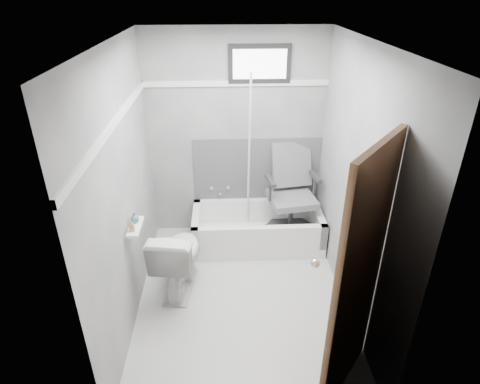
{
  "coord_description": "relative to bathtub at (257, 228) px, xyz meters",
  "views": [
    {
      "loc": [
        -0.16,
        -3.03,
        2.79
      ],
      "look_at": [
        0.0,
        0.35,
        1.0
      ],
      "focal_mm": 30.0,
      "sensor_mm": 36.0,
      "label": 1
    }
  ],
  "objects": [
    {
      "name": "floor",
      "position": [
        -0.23,
        -0.93,
        -0.21
      ],
      "size": [
        2.6,
        2.6,
        0.0
      ],
      "primitive_type": "plane",
      "color": "silver",
      "rests_on": "ground"
    },
    {
      "name": "ceiling",
      "position": [
        -0.23,
        -0.93,
        2.19
      ],
      "size": [
        2.6,
        2.6,
        0.0
      ],
      "primitive_type": "plane",
      "rotation": [
        3.14,
        0.0,
        0.0
      ],
      "color": "silver",
      "rests_on": "floor"
    },
    {
      "name": "wall_back",
      "position": [
        -0.23,
        0.37,
        0.99
      ],
      "size": [
        2.0,
        0.02,
        2.4
      ],
      "primitive_type": "cube",
      "color": "slate",
      "rests_on": "floor"
    },
    {
      "name": "wall_front",
      "position": [
        -0.23,
        -2.23,
        0.99
      ],
      "size": [
        2.0,
        0.02,
        2.4
      ],
      "primitive_type": "cube",
      "color": "slate",
      "rests_on": "floor"
    },
    {
      "name": "wall_left",
      "position": [
        -1.23,
        -0.93,
        0.99
      ],
      "size": [
        0.02,
        2.6,
        2.4
      ],
      "primitive_type": "cube",
      "color": "slate",
      "rests_on": "floor"
    },
    {
      "name": "wall_right",
      "position": [
        0.77,
        -0.93,
        0.99
      ],
      "size": [
        0.02,
        2.6,
        2.4
      ],
      "primitive_type": "cube",
      "color": "slate",
      "rests_on": "floor"
    },
    {
      "name": "bathtub",
      "position": [
        0.0,
        0.0,
        0.0
      ],
      "size": [
        1.5,
        0.7,
        0.42
      ],
      "primitive_type": null,
      "color": "white",
      "rests_on": "floor"
    },
    {
      "name": "office_chair",
      "position": [
        0.4,
        0.05,
        0.43
      ],
      "size": [
        0.69,
        0.69,
        1.04
      ],
      "primitive_type": null,
      "rotation": [
        0.0,
        0.0,
        0.16
      ],
      "color": "slate",
      "rests_on": "bathtub"
    },
    {
      "name": "toilet",
      "position": [
        -0.85,
        -0.74,
        0.16
      ],
      "size": [
        0.53,
        0.81,
        0.74
      ],
      "primitive_type": "imported",
      "rotation": [
        0.0,
        0.0,
        2.99
      ],
      "color": "white",
      "rests_on": "floor"
    },
    {
      "name": "door",
      "position": [
        0.75,
        -2.21,
        0.79
      ],
      "size": [
        0.78,
        0.78,
        2.0
      ],
      "primitive_type": null,
      "color": "brown",
      "rests_on": "floor"
    },
    {
      "name": "window",
      "position": [
        0.02,
        0.36,
        1.81
      ],
      "size": [
        0.66,
        0.04,
        0.4
      ],
      "primitive_type": null,
      "color": "black",
      "rests_on": "wall_back"
    },
    {
      "name": "backerboard",
      "position": [
        0.02,
        0.36,
        0.59
      ],
      "size": [
        1.5,
        0.02,
        0.78
      ],
      "primitive_type": "cube",
      "color": "#4C4C4F",
      "rests_on": "wall_back"
    },
    {
      "name": "trim_back",
      "position": [
        -0.23,
        0.36,
        1.61
      ],
      "size": [
        2.0,
        0.02,
        0.06
      ],
      "primitive_type": "cube",
      "color": "white",
      "rests_on": "wall_back"
    },
    {
      "name": "trim_left",
      "position": [
        -1.22,
        -0.93,
        1.61
      ],
      "size": [
        0.02,
        2.6,
        0.06
      ],
      "primitive_type": "cube",
      "color": "white",
      "rests_on": "wall_left"
    },
    {
      "name": "pole",
      "position": [
        -0.1,
        0.13,
        0.84
      ],
      "size": [
        0.02,
        0.32,
        1.93
      ],
      "primitive_type": "cylinder",
      "rotation": [
        0.15,
        0.0,
        0.0
      ],
      "color": "silver",
      "rests_on": "bathtub"
    },
    {
      "name": "shelf",
      "position": [
        -1.16,
        -0.99,
        0.69
      ],
      "size": [
        0.1,
        0.32,
        0.02
      ],
      "primitive_type": "cube",
      "color": "white",
      "rests_on": "wall_left"
    },
    {
      "name": "soap_bottle_a",
      "position": [
        -1.17,
        -1.07,
        0.76
      ],
      "size": [
        0.06,
        0.06,
        0.1
      ],
      "primitive_type": "imported",
      "rotation": [
        0.0,
        0.0,
        0.32
      ],
      "color": "#A78453",
      "rests_on": "shelf"
    },
    {
      "name": "soap_bottle_b",
      "position": [
        -1.17,
        -0.93,
        0.75
      ],
      "size": [
        0.11,
        0.11,
        0.1
      ],
      "primitive_type": "imported",
      "rotation": [
        0.0,
        0.0,
        0.69
      ],
      "color": "#466C80",
      "rests_on": "shelf"
    },
    {
      "name": "faucet",
      "position": [
        -0.43,
        0.34,
        0.34
      ],
      "size": [
        0.26,
        0.1,
        0.16
      ],
      "primitive_type": null,
      "color": "silver",
      "rests_on": "wall_back"
    }
  ]
}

